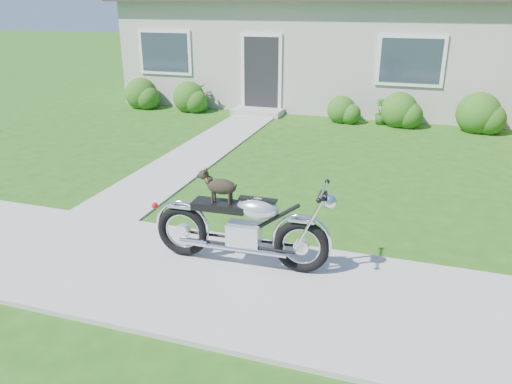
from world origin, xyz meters
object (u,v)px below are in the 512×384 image
at_px(potted_plant_right, 381,112).
at_px(motorcycle_with_dog, 243,226).
at_px(house, 335,30).
at_px(potted_plant_left, 201,99).

bearing_deg(potted_plant_right, motorcycle_with_dog, -96.39).
height_order(potted_plant_right, motorcycle_with_dog, motorcycle_with_dog).
bearing_deg(potted_plant_right, house, 119.22).
relative_size(house, potted_plant_right, 19.49).
distance_m(potted_plant_left, motorcycle_with_dog, 9.19).
bearing_deg(motorcycle_with_dog, house, 92.81).
height_order(house, potted_plant_right, house).
xyz_separation_m(potted_plant_left, motorcycle_with_dog, (4.22, -8.16, 0.18)).
relative_size(house, motorcycle_with_dog, 5.67).
distance_m(potted_plant_right, motorcycle_with_dog, 8.21).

